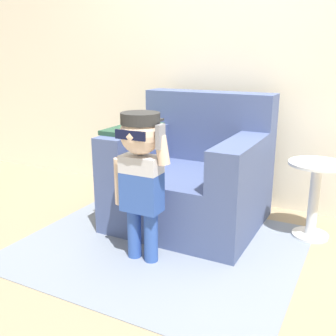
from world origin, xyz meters
TOP-DOWN VIEW (x-y plane):
  - ground_plane at (0.00, 0.00)m, footprint 10.00×10.00m
  - wall_back at (0.00, 0.76)m, footprint 10.00×0.05m
  - armchair at (-0.18, 0.21)m, footprint 0.99×0.89m
  - person_child at (-0.21, -0.45)m, footprint 0.36×0.27m
  - side_table at (0.63, 0.32)m, footprint 0.36×0.36m
  - rug at (-0.19, -0.26)m, footprint 1.70×1.45m

SIDE VIEW (x-z plane):
  - ground_plane at x=0.00m, z-range 0.00..0.00m
  - rug at x=-0.19m, z-range 0.00..0.01m
  - side_table at x=0.63m, z-range 0.05..0.56m
  - armchair at x=-0.18m, z-range -0.12..0.79m
  - person_child at x=-0.21m, z-range 0.15..1.02m
  - wall_back at x=0.00m, z-range 0.00..2.60m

